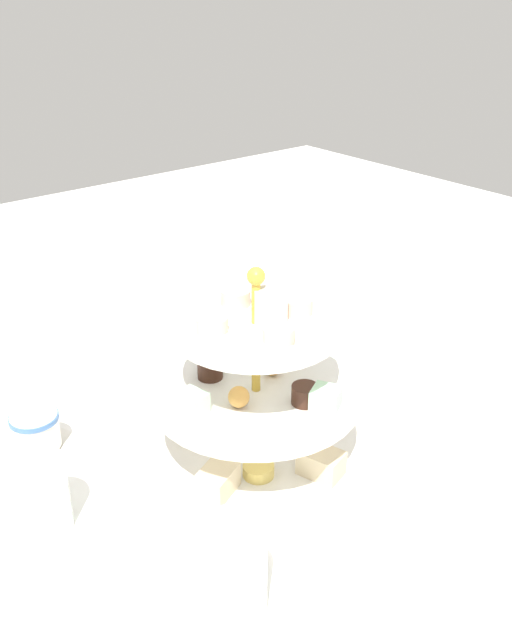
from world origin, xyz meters
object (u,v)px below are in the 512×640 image
object	(u,v)px
tiered_serving_stand	(256,406)
water_glass_mid_back	(233,572)
teacup_with_saucer	(36,433)
butter_knife_right	(124,361)
water_glass_tall_right	(321,323)
water_glass_short_left	(38,496)

from	to	relation	value
tiered_serving_stand	water_glass_mid_back	world-z (taller)	tiered_serving_stand
teacup_with_saucer	butter_knife_right	size ratio (longest dim) A/B	0.53
teacup_with_saucer	butter_knife_right	xyz separation A→B (m)	(-0.12, 0.19, -0.02)
water_glass_tall_right	water_glass_short_left	size ratio (longest dim) A/B	1.52
teacup_with_saucer	tiered_serving_stand	bearing A→B (deg)	47.36
water_glass_short_left	water_glass_mid_back	xyz separation A→B (m)	(0.21, 0.09, 0.01)
tiered_serving_stand	water_glass_mid_back	size ratio (longest dim) A/B	2.90
butter_knife_right	water_glass_mid_back	distance (m)	0.49
water_glass_short_left	water_glass_mid_back	world-z (taller)	water_glass_mid_back
water_glass_short_left	teacup_with_saucer	distance (m)	0.14
tiered_serving_stand	butter_knife_right	size ratio (longest dim) A/B	1.73
water_glass_tall_right	butter_knife_right	bearing A→B (deg)	-128.21
water_glass_short_left	teacup_with_saucer	bearing A→B (deg)	158.00
teacup_with_saucer	butter_knife_right	world-z (taller)	teacup_with_saucer
tiered_serving_stand	water_glass_tall_right	bearing A→B (deg)	118.72
tiered_serving_stand	teacup_with_saucer	xyz separation A→B (m)	(-0.18, -0.20, -0.05)
water_glass_short_left	butter_knife_right	bearing A→B (deg)	136.52
water_glass_short_left	teacup_with_saucer	xyz separation A→B (m)	(-0.13, 0.05, -0.02)
butter_knife_right	water_glass_mid_back	xyz separation A→B (m)	(0.47, -0.15, 0.05)
water_glass_mid_back	teacup_with_saucer	bearing A→B (deg)	-173.84
butter_knife_right	water_glass_mid_back	bearing A→B (deg)	65.28
teacup_with_saucer	water_glass_mid_back	size ratio (longest dim) A/B	0.89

